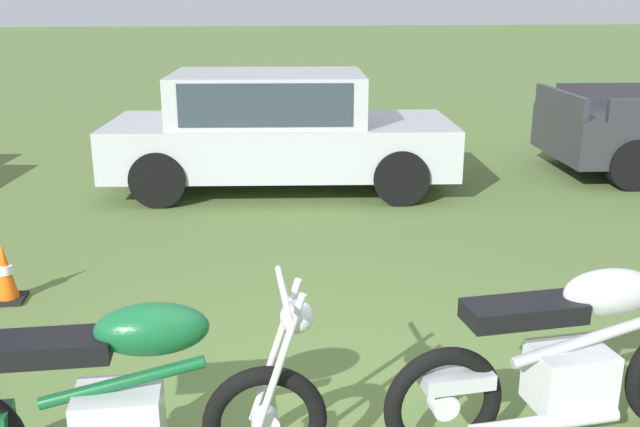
% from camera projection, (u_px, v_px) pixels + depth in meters
% --- Properties ---
extents(motorcycle_green, '(2.02, 0.64, 1.02)m').
position_uv_depth(motorcycle_green, '(119.00, 401.00, 3.30)').
color(motorcycle_green, black).
rests_on(motorcycle_green, ground).
extents(motorcycle_silver, '(1.99, 0.64, 1.02)m').
position_uv_depth(motorcycle_silver, '(573.00, 359.00, 3.68)').
color(motorcycle_silver, black).
rests_on(motorcycle_silver, ground).
extents(car_silver, '(4.31, 2.13, 1.43)m').
position_uv_depth(car_silver, '(276.00, 125.00, 8.69)').
color(car_silver, '#B2B5BA').
rests_on(car_silver, ground).
extents(traffic_cone, '(0.25, 0.25, 0.48)m').
position_uv_depth(traffic_cone, '(5.00, 275.00, 5.53)').
color(traffic_cone, '#EA590F').
rests_on(traffic_cone, ground).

